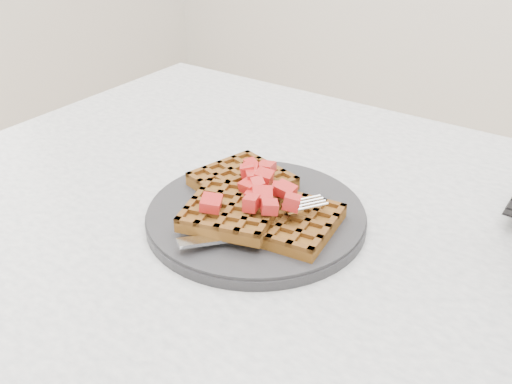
% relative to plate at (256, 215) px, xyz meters
% --- Properties ---
extents(table, '(1.20, 0.80, 0.75)m').
position_rel_plate_xyz_m(table, '(0.12, 0.02, -0.12)').
color(table, silver).
rests_on(table, ground).
extents(plate, '(0.26, 0.26, 0.02)m').
position_rel_plate_xyz_m(plate, '(0.00, 0.00, 0.00)').
color(plate, '#242326').
rests_on(plate, table).
extents(waffles, '(0.21, 0.20, 0.03)m').
position_rel_plate_xyz_m(waffles, '(0.00, -0.00, 0.02)').
color(waffles, brown).
rests_on(waffles, plate).
extents(strawberry_pile, '(0.15, 0.15, 0.02)m').
position_rel_plate_xyz_m(strawberry_pile, '(0.00, 0.00, 0.05)').
color(strawberry_pile, '#9A0406').
rests_on(strawberry_pile, waffles).
extents(fork, '(0.12, 0.16, 0.02)m').
position_rel_plate_xyz_m(fork, '(0.04, -0.04, 0.02)').
color(fork, silver).
rests_on(fork, plate).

